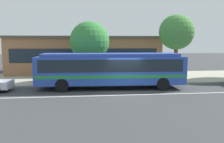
# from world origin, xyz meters

# --- Properties ---
(ground_plane) EXTENTS (120.00, 120.00, 0.00)m
(ground_plane) POSITION_xyz_m (0.00, 0.00, 0.00)
(ground_plane) COLOR #393B3D
(sidewalk_slab) EXTENTS (60.00, 8.00, 0.12)m
(sidewalk_slab) POSITION_xyz_m (0.00, 7.06, 0.06)
(sidewalk_slab) COLOR #A09F8E
(sidewalk_slab) RESTS_ON ground_plane
(lane_stripe_center) EXTENTS (56.00, 0.16, 0.01)m
(lane_stripe_center) POSITION_xyz_m (0.00, -0.80, 0.00)
(lane_stripe_center) COLOR silver
(lane_stripe_center) RESTS_ON ground_plane
(transit_bus) EXTENTS (11.51, 2.98, 2.78)m
(transit_bus) POSITION_xyz_m (-0.88, 1.71, 1.62)
(transit_bus) COLOR #2547A8
(transit_bus) RESTS_ON ground_plane
(pedestrian_waiting_near_sign) EXTENTS (0.39, 0.39, 1.72)m
(pedestrian_waiting_near_sign) POSITION_xyz_m (-2.50, 4.42, 1.13)
(pedestrian_waiting_near_sign) COLOR #7B6255
(pedestrian_waiting_near_sign) RESTS_ON sidewalk_slab
(pedestrian_walking_along_curb) EXTENTS (0.46, 0.46, 1.73)m
(pedestrian_walking_along_curb) POSITION_xyz_m (-2.90, 3.85, 1.13)
(pedestrian_walking_along_curb) COLOR #24244E
(pedestrian_walking_along_curb) RESTS_ON sidewalk_slab
(bus_stop_sign) EXTENTS (0.08, 0.44, 2.35)m
(bus_stop_sign) POSITION_xyz_m (4.26, 3.52, 1.63)
(bus_stop_sign) COLOR gray
(bus_stop_sign) RESTS_ON sidewalk_slab
(street_tree_near_stop) EXTENTS (3.68, 3.68, 5.45)m
(street_tree_near_stop) POSITION_xyz_m (-2.43, 5.56, 3.72)
(street_tree_near_stop) COLOR brown
(street_tree_near_stop) RESTS_ON sidewalk_slab
(street_tree_mid_block) EXTENTS (3.45, 3.45, 6.23)m
(street_tree_mid_block) POSITION_xyz_m (6.10, 6.02, 4.60)
(street_tree_mid_block) COLOR brown
(street_tree_mid_block) RESTS_ON sidewalk_slab
(station_building) EXTENTS (17.31, 7.95, 4.32)m
(station_building) POSITION_xyz_m (-2.85, 12.41, 2.17)
(station_building) COLOR #8F6242
(station_building) RESTS_ON ground_plane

